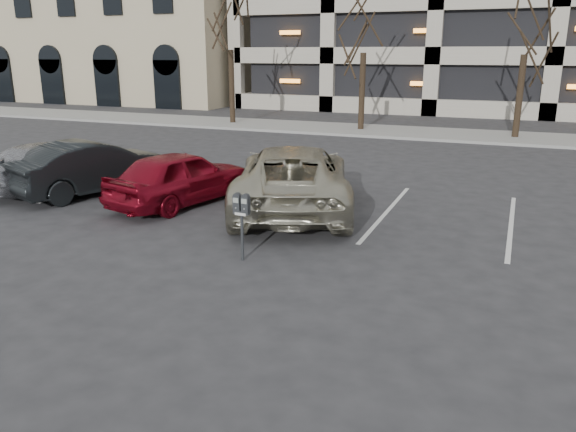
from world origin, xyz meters
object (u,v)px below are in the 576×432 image
Objects in this scene: tree_b at (365,2)px; car_red at (181,177)px; suv_silver at (293,178)px; car_dark at (94,167)px; car_silver at (58,165)px; tree_a at (229,2)px; parking_meter at (242,210)px.

tree_b reaches higher than car_red.
suv_silver is 1.55× the size of car_red.
tree_b is 16.08m from car_dark.
car_silver is (-4.14, 0.15, -0.03)m from car_red.
car_dark is at bearing -171.97° from car_silver.
suv_silver is (9.22, -14.36, -5.34)m from tree_a.
tree_a is at bearing -55.97° from car_dark.
parking_meter is at bearing 167.98° from car_silver.
car_silver is at bearing -16.73° from suv_silver.
tree_a is 7.00m from tree_b.
tree_b reaches higher than parking_meter.
car_silver is (-1.34, 0.08, -0.06)m from car_dark.
car_dark is at bearing -15.17° from suv_silver.
car_dark is (-2.80, 0.07, 0.03)m from car_red.
car_dark is at bearing 154.66° from parking_meter.
suv_silver reaches higher than car_red.
tree_a reaches higher than suv_silver.
tree_b reaches higher than suv_silver.
tree_a reaches higher than car_dark.
tree_b is at bearing -101.21° from suv_silver.
suv_silver reaches higher than parking_meter.
parking_meter is 0.29× the size of car_dark.
car_dark is 0.97× the size of car_silver.
suv_silver is at bearing -81.21° from tree_b.
parking_meter is (9.66, -17.95, -5.18)m from tree_a.
car_silver is at bearing 11.50° from car_red.
tree_b is at bearing -82.51° from car_dark.
tree_a is 16.20m from car_dark.
tree_a is 6.79× the size of parking_meter.
car_red is (-0.59, -14.91, -5.22)m from tree_b.
tree_b reaches higher than car_silver.
parking_meter is 6.81m from car_dark.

